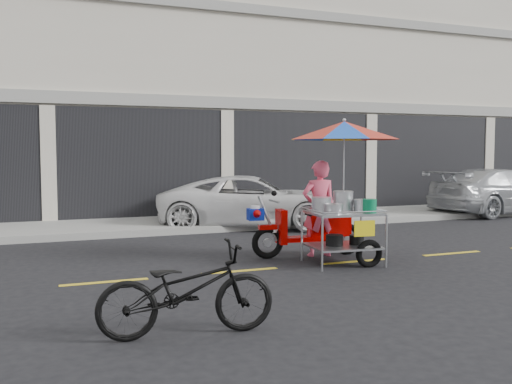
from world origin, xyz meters
name	(u,v)px	position (x,y,z in m)	size (l,w,h in m)	color
ground	(354,262)	(0.00, 0.00, 0.00)	(90.00, 90.00, 0.00)	black
sidewalk	(240,220)	(0.00, 5.50, 0.07)	(45.00, 3.00, 0.15)	gray
shophouse_block	(265,82)	(2.82, 10.59, 4.24)	(36.00, 8.11, 10.40)	beige
centerline	(354,261)	(0.00, 0.00, 0.00)	(42.00, 0.10, 0.01)	gold
white_pickup	(252,201)	(-0.01, 4.62, 0.62)	(2.04, 4.43, 1.23)	silver
silver_pickup	(500,191)	(7.63, 4.56, 0.66)	(1.84, 4.53, 1.32)	#BABDC2
near_bicycle	(187,290)	(-3.52, -2.65, 0.46)	(0.61, 1.75, 0.92)	black
food_vendor_rig	(334,172)	(-0.27, 0.22, 1.47)	(2.33, 2.03, 2.35)	black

